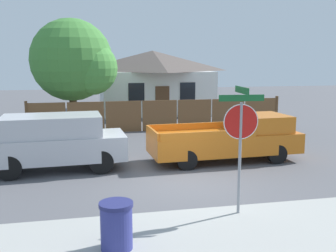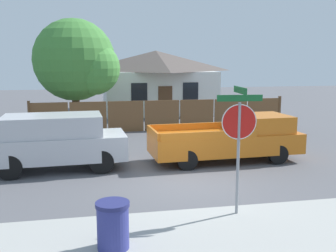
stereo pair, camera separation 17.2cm
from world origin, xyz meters
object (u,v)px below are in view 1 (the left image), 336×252
object	(u,v)px
orange_pickup	(231,139)
trash_bin	(116,225)
red_suv	(55,141)
oak_tree	(76,62)
stop_sign	(241,128)
house	(153,80)

from	to	relation	value
orange_pickup	trash_bin	xyz separation A→B (m)	(-4.61, -6.00, -0.33)
red_suv	oak_tree	bearing A→B (deg)	83.46
red_suv	trash_bin	world-z (taller)	red_suv
orange_pickup	trash_bin	bearing A→B (deg)	-130.10
oak_tree	stop_sign	size ratio (longest dim) A/B	1.92
oak_tree	orange_pickup	size ratio (longest dim) A/B	1.06
red_suv	orange_pickup	distance (m)	6.13
oak_tree	house	bearing A→B (deg)	50.78
house	trash_bin	xyz separation A→B (m)	(-4.27, -20.65, -1.74)
orange_pickup	stop_sign	distance (m)	5.21
stop_sign	trash_bin	distance (m)	3.59
oak_tree	stop_sign	world-z (taller)	oak_tree
oak_tree	red_suv	bearing A→B (deg)	-94.02
house	oak_tree	distance (m)	8.34
house	stop_sign	size ratio (longest dim) A/B	2.62
house	oak_tree	bearing A→B (deg)	-129.22
red_suv	orange_pickup	size ratio (longest dim) A/B	0.83
stop_sign	trash_bin	world-z (taller)	stop_sign
house	orange_pickup	bearing A→B (deg)	-88.68
red_suv	trash_bin	xyz separation A→B (m)	(1.51, -5.98, -0.52)
oak_tree	red_suv	world-z (taller)	oak_tree
oak_tree	trash_bin	size ratio (longest dim) A/B	6.17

